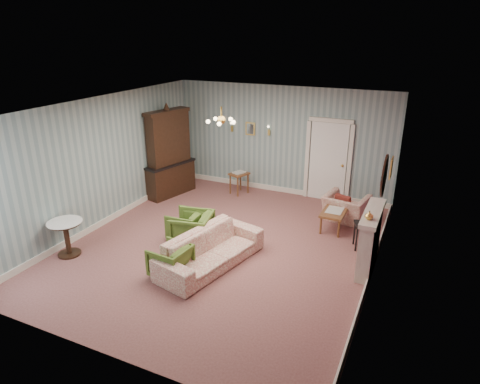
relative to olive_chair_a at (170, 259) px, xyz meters
The scene contains 27 objects.
floor 1.49m from the olive_chair_a, 75.56° to the left, with size 7.00×7.00×0.00m, color #915A54.
ceiling 2.95m from the olive_chair_a, 75.56° to the left, with size 7.00×7.00×0.00m, color white.
wall_back 5.05m from the olive_chair_a, 85.78° to the left, with size 6.00×6.00×0.00m, color gray.
wall_front 2.40m from the olive_chair_a, 80.19° to the right, with size 6.00×6.00×0.00m, color gray.
wall_left 3.19m from the olive_chair_a, 151.93° to the left, with size 7.00×7.00×0.00m, color gray.
wall_right 3.81m from the olive_chair_a, 22.70° to the left, with size 7.00×7.00×0.00m, color gray.
wall_right_floral 3.80m from the olive_chair_a, 22.79° to the left, with size 7.00×7.00×0.00m, color #B85C6D.
door 5.20m from the olive_chair_a, 71.14° to the left, with size 1.12×0.12×2.16m, color white, non-canonical shape.
olive_chair_a is the anchor object (origin of this frame).
olive_chair_b 1.20m from the olive_chair_a, 101.70° to the left, with size 0.78×0.73×0.80m, color #4C6924.
olive_chair_c 1.50m from the olive_chair_a, 111.03° to the left, with size 0.66×0.62×0.68m, color #4C6924.
sofa_chintz 0.81m from the olive_chair_a, 52.53° to the left, with size 2.27×0.66×0.89m, color #A34742.
wingback_chair 4.47m from the olive_chair_a, 57.45° to the left, with size 0.95×0.62×0.83m, color #A34742.
dresser 4.25m from the olive_chair_a, 123.37° to the left, with size 0.51×1.47×2.45m, color black, non-canonical shape.
fireplace 3.70m from the olive_chair_a, 29.28° to the left, with size 0.30×1.40×1.16m, color beige, non-canonical shape.
mantel_vase 3.61m from the olive_chair_a, 23.71° to the left, with size 0.15×0.15×0.15m, color gold.
oval_mirror 4.07m from the olive_chair_a, 28.54° to the left, with size 0.04×0.76×0.84m, color white, non-canonical shape.
framed_print 4.76m from the olive_chair_a, 43.45° to the left, with size 0.04×0.34×0.42m, color gold, non-canonical shape.
coffee_table 3.91m from the olive_chair_a, 54.52° to the left, with size 0.50×0.89×0.46m, color brown, non-canonical shape.
side_table_black 3.92m from the olive_chair_a, 39.83° to the left, with size 0.37×0.37×0.56m, color black, non-canonical shape.
pedestal_table 2.30m from the olive_chair_a, behind, with size 0.67×0.67×0.73m, color black, non-canonical shape.
nesting_table 4.34m from the olive_chair_a, 98.04° to the left, with size 0.38×0.49×0.64m, color brown, non-canonical shape.
gilt_mirror_back 5.08m from the olive_chair_a, 96.31° to the left, with size 0.28×0.06×0.36m, color gold, non-canonical shape.
sconce_left 5.15m from the olive_chair_a, 102.65° to the left, with size 0.16×0.12×0.30m, color gold, non-canonical shape.
sconce_right 5.04m from the olive_chair_a, 89.86° to the left, with size 0.16×0.12×0.30m, color gold, non-canonical shape.
chandelier 2.72m from the olive_chair_a, 75.56° to the left, with size 0.56×0.56×0.36m, color gold, non-canonical shape.
burgundy_cushion 4.32m from the olive_chair_a, 56.94° to the left, with size 0.38×0.10×0.38m, color maroon.
Camera 1 is at (3.57, -6.94, 4.22)m, focal length 31.44 mm.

